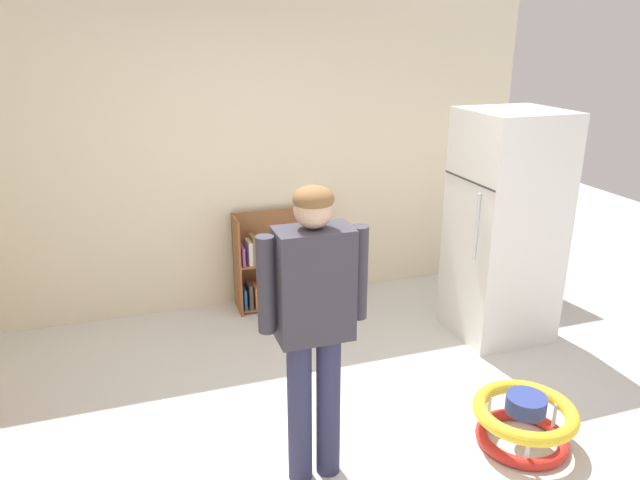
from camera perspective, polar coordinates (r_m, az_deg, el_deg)
The scene contains 6 objects.
ground_plane at distance 3.64m, azimuth 1.05°, elevation -20.39°, with size 12.00×12.00×0.00m, color silver.
back_wall at distance 5.15m, azimuth -7.67°, elevation 8.21°, with size 5.20×0.06×2.70m, color beige.
refrigerator at distance 4.85m, azimuth 17.09°, elevation 1.21°, with size 0.73×0.68×1.78m.
bookshelf at distance 5.30m, azimuth -4.34°, elevation -2.43°, with size 0.80×0.28×0.85m.
standing_person at distance 3.04m, azimuth -0.60°, elevation -6.97°, with size 0.57×0.22×1.64m.
baby_walker at distance 3.88m, azimuth 18.75°, elevation -15.85°, with size 0.60×0.60×0.32m.
Camera 1 is at (-0.95, -2.64, 2.33)m, focal length 33.79 mm.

